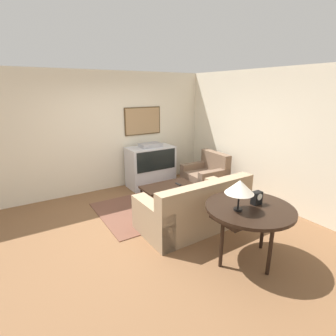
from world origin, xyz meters
TOP-DOWN VIEW (x-y plane):
  - ground_plane at (0.00, 0.00)m, footprint 12.00×12.00m
  - wall_back at (0.01, 2.13)m, footprint 12.00×0.10m
  - wall_right at (2.63, 0.00)m, footprint 0.06×12.00m
  - area_rug at (0.67, 0.58)m, footprint 2.58×1.65m
  - tv at (1.01, 1.72)m, footprint 1.12×0.60m
  - couch at (0.69, -0.46)m, footprint 1.87×1.01m
  - armchair at (2.01, 0.83)m, footprint 0.84×0.92m
  - coffee_table at (0.78, 0.58)m, footprint 1.07×0.54m
  - console_table at (0.74, -1.58)m, footprint 1.17×1.17m
  - table_lamp at (0.52, -1.56)m, footprint 0.37×0.37m
  - mantel_clock at (0.87, -1.56)m, footprint 0.14×0.10m
  - remote at (0.99, 0.49)m, footprint 0.05×0.16m

SIDE VIEW (x-z plane):
  - ground_plane at x=0.00m, z-range 0.00..0.00m
  - area_rug at x=0.67m, z-range 0.00..0.01m
  - armchair at x=2.01m, z-range -0.14..0.73m
  - couch at x=0.69m, z-range -0.14..0.76m
  - coffee_table at x=0.78m, z-range 0.16..0.58m
  - remote at x=0.99m, z-range 0.41..0.43m
  - tv at x=1.01m, z-range -0.03..1.04m
  - console_table at x=0.74m, z-range 0.34..1.14m
  - mantel_clock at x=0.87m, z-range 0.80..0.98m
  - table_lamp at x=0.52m, z-range 0.92..1.32m
  - wall_right at x=2.63m, z-range 0.00..2.70m
  - wall_back at x=0.01m, z-range 0.00..2.70m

